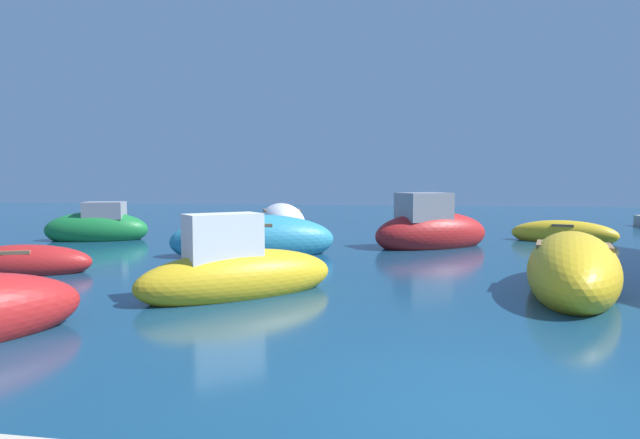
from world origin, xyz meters
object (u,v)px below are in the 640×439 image
object	(u,v)px
moored_boat_3	(21,264)
moored_boat_5	(98,228)
moored_boat_0	(573,270)
moored_boat_9	(282,223)
moored_boat_1	(431,231)
moored_boat_7	(254,240)
moored_boat_8	(563,234)
moored_boat_2	(237,273)

from	to	relation	value
moored_boat_3	moored_boat_5	size ratio (longest dim) A/B	0.83
moored_boat_0	moored_boat_9	xyz separation A→B (m)	(-8.07, 9.45, 0.03)
moored_boat_5	moored_boat_1	bearing A→B (deg)	161.68
moored_boat_7	moored_boat_8	world-z (taller)	moored_boat_7
moored_boat_0	moored_boat_9	bearing A→B (deg)	-124.29
moored_boat_7	moored_boat_3	bearing A→B (deg)	20.31
moored_boat_8	moored_boat_9	world-z (taller)	moored_boat_9
moored_boat_5	moored_boat_9	xyz separation A→B (m)	(6.14, 2.94, 0.00)
moored_boat_7	moored_boat_5	bearing A→B (deg)	-43.31
moored_boat_1	moored_boat_2	size ratio (longest dim) A/B	1.16
moored_boat_7	moored_boat_0	bearing A→B (deg)	132.59
moored_boat_2	moored_boat_3	distance (m)	5.74
moored_boat_0	moored_boat_1	bearing A→B (deg)	-144.43
moored_boat_2	moored_boat_8	distance (m)	13.20
moored_boat_1	moored_boat_9	world-z (taller)	moored_boat_1
moored_boat_2	moored_boat_8	bearing A→B (deg)	8.42
moored_boat_0	moored_boat_8	xyz separation A→B (m)	(2.29, 8.62, -0.14)
moored_boat_2	moored_boat_9	world-z (taller)	moored_boat_2
moored_boat_9	moored_boat_3	bearing A→B (deg)	-41.66
moored_boat_1	moored_boat_3	size ratio (longest dim) A/B	1.36
moored_boat_7	moored_boat_9	bearing A→B (deg)	-105.57
moored_boat_0	moored_boat_5	size ratio (longest dim) A/B	1.33
moored_boat_1	moored_boat_3	world-z (taller)	moored_boat_1
moored_boat_0	moored_boat_3	world-z (taller)	moored_boat_0
moored_boat_8	moored_boat_2	bearing A→B (deg)	68.73
moored_boat_2	moored_boat_8	xyz separation A→B (m)	(8.63, 10.00, -0.14)
moored_boat_1	moored_boat_9	bearing A→B (deg)	119.91
moored_boat_3	moored_boat_5	xyz separation A→B (m)	(-2.28, 6.60, 0.20)
moored_boat_2	moored_boat_5	size ratio (longest dim) A/B	0.97
moored_boat_8	moored_boat_5	bearing A→B (deg)	26.82
moored_boat_0	moored_boat_1	world-z (taller)	moored_boat_1
moored_boat_2	moored_boat_8	size ratio (longest dim) A/B	1.04
moored_boat_7	moored_boat_9	distance (m)	5.71
moored_boat_5	moored_boat_7	xyz separation A→B (m)	(6.67, -2.75, -0.02)
moored_boat_0	moored_boat_8	bearing A→B (deg)	-179.67
moored_boat_2	moored_boat_5	distance (m)	11.14
moored_boat_1	moored_boat_3	bearing A→B (deg)	-177.80
moored_boat_0	moored_boat_5	distance (m)	15.63
moored_boat_9	moored_boat_5	bearing A→B (deg)	-84.06
moored_boat_9	moored_boat_8	bearing A→B (deg)	65.84
moored_boat_8	moored_boat_9	xyz separation A→B (m)	(-10.36, 0.82, 0.17)
moored_boat_0	moored_boat_2	distance (m)	6.48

